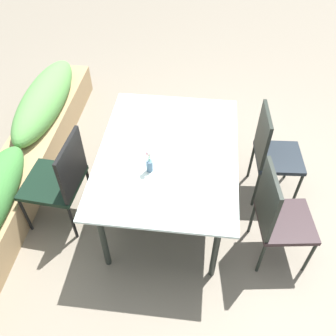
{
  "coord_description": "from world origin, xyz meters",
  "views": [
    {
      "loc": [
        -2.22,
        -0.22,
        2.88
      ],
      "look_at": [
        -0.06,
        0.03,
        0.58
      ],
      "focal_mm": 38.59,
      "sensor_mm": 36.0,
      "label": 1
    }
  ],
  "objects_px": {
    "dining_table": "(168,156)",
    "chair_near_left": "(278,214)",
    "chair_near_right": "(272,151)",
    "flower_vase": "(149,161)",
    "chair_far_side": "(60,178)",
    "planter_box": "(23,157)"
  },
  "relations": [
    {
      "from": "chair_far_side",
      "to": "chair_near_left",
      "type": "height_order",
      "value": "chair_near_left"
    },
    {
      "from": "chair_near_left",
      "to": "dining_table",
      "type": "bearing_deg",
      "value": -119.35
    },
    {
      "from": "chair_near_right",
      "to": "planter_box",
      "type": "distance_m",
      "value": 2.45
    },
    {
      "from": "chair_far_side",
      "to": "chair_near_right",
      "type": "bearing_deg",
      "value": -69.75
    },
    {
      "from": "dining_table",
      "to": "planter_box",
      "type": "height_order",
      "value": "dining_table"
    },
    {
      "from": "chair_far_side",
      "to": "flower_vase",
      "type": "bearing_deg",
      "value": -89.09
    },
    {
      "from": "flower_vase",
      "to": "dining_table",
      "type": "bearing_deg",
      "value": -26.96
    },
    {
      "from": "chair_far_side",
      "to": "chair_near_right",
      "type": "height_order",
      "value": "chair_near_right"
    },
    {
      "from": "dining_table",
      "to": "flower_vase",
      "type": "distance_m",
      "value": 0.31
    },
    {
      "from": "dining_table",
      "to": "chair_near_right",
      "type": "xyz_separation_m",
      "value": [
        0.35,
        -0.93,
        -0.16
      ]
    },
    {
      "from": "chair_near_left",
      "to": "flower_vase",
      "type": "bearing_deg",
      "value": -104.98
    },
    {
      "from": "chair_near_right",
      "to": "flower_vase",
      "type": "distance_m",
      "value": 1.24
    },
    {
      "from": "dining_table",
      "to": "chair_near_left",
      "type": "distance_m",
      "value": 1.01
    },
    {
      "from": "chair_far_side",
      "to": "chair_near_right",
      "type": "xyz_separation_m",
      "value": [
        0.53,
        -1.85,
        0.02
      ]
    },
    {
      "from": "dining_table",
      "to": "chair_near_left",
      "type": "xyz_separation_m",
      "value": [
        -0.36,
        -0.92,
        -0.19
      ]
    },
    {
      "from": "chair_near_left",
      "to": "flower_vase",
      "type": "height_order",
      "value": "flower_vase"
    },
    {
      "from": "dining_table",
      "to": "chair_near_left",
      "type": "bearing_deg",
      "value": -111.46
    },
    {
      "from": "dining_table",
      "to": "chair_far_side",
      "type": "relative_size",
      "value": 1.62
    },
    {
      "from": "dining_table",
      "to": "chair_near_left",
      "type": "height_order",
      "value": "chair_near_left"
    },
    {
      "from": "chair_far_side",
      "to": "planter_box",
      "type": "bearing_deg",
      "value": 58.35
    },
    {
      "from": "chair_near_left",
      "to": "chair_near_right",
      "type": "bearing_deg",
      "value": 171.62
    },
    {
      "from": "chair_near_left",
      "to": "chair_near_right",
      "type": "height_order",
      "value": "chair_near_right"
    }
  ]
}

